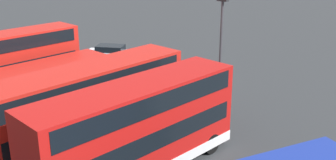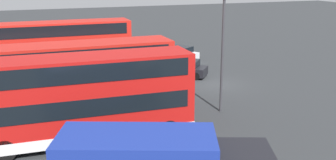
% 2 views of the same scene
% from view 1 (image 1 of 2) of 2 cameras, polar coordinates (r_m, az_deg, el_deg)
% --- Properties ---
extents(ground_plane, '(140.00, 140.00, 0.00)m').
position_cam_1_polar(ground_plane, '(31.78, 1.32, -0.50)').
color(ground_plane, '#2D3033').
extents(bus_double_decker_near_end, '(3.00, 11.04, 4.55)m').
position_cam_1_polar(bus_double_decker_near_end, '(18.72, -4.31, -6.73)').
color(bus_double_decker_near_end, '#B71411').
rests_on(bus_double_decker_near_end, ground).
extents(bus_double_decker_second, '(2.70, 11.60, 4.55)m').
position_cam_1_polar(bus_double_decker_second, '(21.49, -11.05, -3.57)').
color(bus_double_decker_second, red).
rests_on(bus_double_decker_second, ground).
extents(bus_single_deck_third, '(3.03, 11.77, 2.95)m').
position_cam_1_polar(bus_single_deck_third, '(24.86, -15.64, -2.86)').
color(bus_single_deck_third, red).
rests_on(bus_single_deck_third, ground).
extents(bus_single_deck_fourth, '(2.80, 12.08, 2.95)m').
position_cam_1_polar(bus_single_deck_fourth, '(27.56, -19.75, -1.14)').
color(bus_single_deck_fourth, red).
rests_on(bus_single_deck_fourth, ground).
extents(bus_double_decker_fifth, '(2.77, 11.65, 4.55)m').
position_cam_1_polar(bus_double_decker_fifth, '(30.65, -22.68, 2.08)').
color(bus_double_decker_fifth, red).
rests_on(bus_double_decker_fifth, ground).
extents(car_hatchback_silver, '(4.19, 4.53, 1.43)m').
position_cam_1_polar(car_hatchback_silver, '(32.85, -4.61, 1.37)').
color(car_hatchback_silver, black).
rests_on(car_hatchback_silver, ground).
extents(car_small_green, '(4.50, 3.77, 1.43)m').
position_cam_1_polar(car_small_green, '(38.48, -8.34, 3.83)').
color(car_small_green, silver).
rests_on(car_small_green, ground).
extents(lamp_post_tall, '(0.70, 0.30, 7.46)m').
position_cam_1_polar(lamp_post_tall, '(25.26, 7.49, 4.67)').
color(lamp_post_tall, '#38383D').
rests_on(lamp_post_tall, ground).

